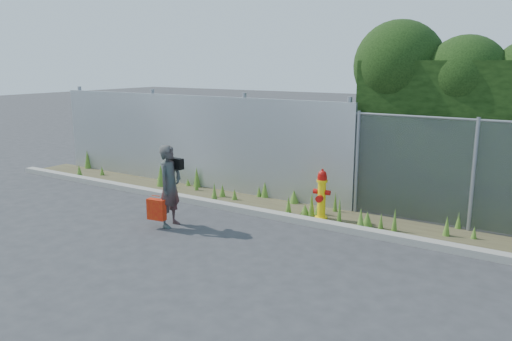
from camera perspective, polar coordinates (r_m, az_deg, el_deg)
The scene contains 8 objects.
ground at distance 8.26m, azimuth -3.49°, elevation -8.79°, with size 80.00×80.00×0.00m, color #313133.
curb at distance 9.67m, azimuth 2.78°, elevation -5.23°, with size 16.00×0.22×0.12m, color gray.
weed_strip at distance 10.27m, azimuth 4.11°, elevation -3.84°, with size 16.00×1.30×0.55m.
corrugated_fence at distance 12.23m, azimuth -7.66°, elevation 3.39°, with size 8.50×0.21×2.30m.
fire_hydrant at distance 9.62m, azimuth 7.50°, elevation -2.81°, with size 0.33×0.30×0.99m.
woman at distance 9.23m, azimuth -9.81°, elevation -1.76°, with size 0.55×0.36×1.51m, color #0E5E55.
red_tote_bag at distance 9.21m, azimuth -11.31°, elevation -4.38°, with size 0.35×0.13×0.45m.
black_shoulder_bag at distance 9.21m, azimuth -9.04°, elevation 0.78°, with size 0.26×0.11×0.20m.
Camera 1 is at (4.54, -6.23, 2.96)m, focal length 35.00 mm.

